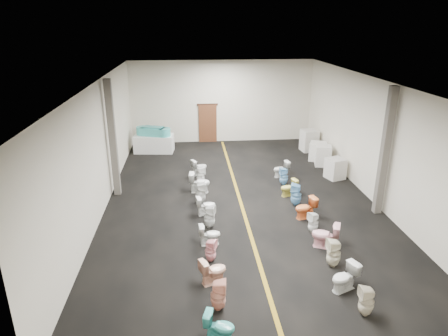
{
  "coord_description": "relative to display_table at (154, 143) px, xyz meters",
  "views": [
    {
      "loc": [
        -1.87,
        -13.84,
        6.45
      ],
      "look_at": [
        -0.52,
        1.0,
        0.94
      ],
      "focal_mm": 32.0,
      "sensor_mm": 36.0,
      "label": 1
    }
  ],
  "objects": [
    {
      "name": "floor",
      "position": [
        3.69,
        -6.35,
        -0.44
      ],
      "size": [
        16.0,
        16.0,
        0.0
      ],
      "primitive_type": "plane",
      "color": "black",
      "rests_on": "ground"
    },
    {
      "name": "ceiling",
      "position": [
        3.69,
        -6.35,
        4.06
      ],
      "size": [
        16.0,
        16.0,
        0.0
      ],
      "primitive_type": "plane",
      "rotation": [
        3.14,
        0.0,
        0.0
      ],
      "color": "black",
      "rests_on": "ground"
    },
    {
      "name": "wall_back",
      "position": [
        3.69,
        1.65,
        1.81
      ],
      "size": [
        10.0,
        0.0,
        10.0
      ],
      "primitive_type": "plane",
      "rotation": [
        1.57,
        0.0,
        0.0
      ],
      "color": "beige",
      "rests_on": "ground"
    },
    {
      "name": "wall_front",
      "position": [
        3.69,
        -14.35,
        1.81
      ],
      "size": [
        10.0,
        0.0,
        10.0
      ],
      "primitive_type": "plane",
      "rotation": [
        -1.57,
        0.0,
        0.0
      ],
      "color": "beige",
      "rests_on": "ground"
    },
    {
      "name": "wall_left",
      "position": [
        -1.31,
        -6.35,
        1.81
      ],
      "size": [
        0.0,
        16.0,
        16.0
      ],
      "primitive_type": "plane",
      "rotation": [
        1.57,
        0.0,
        1.57
      ],
      "color": "beige",
      "rests_on": "ground"
    },
    {
      "name": "wall_right",
      "position": [
        8.69,
        -6.35,
        1.81
      ],
      "size": [
        0.0,
        16.0,
        16.0
      ],
      "primitive_type": "plane",
      "rotation": [
        1.57,
        0.0,
        -1.57
      ],
      "color": "beige",
      "rests_on": "ground"
    },
    {
      "name": "aisle_stripe",
      "position": [
        3.69,
        -6.35,
        -0.44
      ],
      "size": [
        0.12,
        15.6,
        0.01
      ],
      "primitive_type": "cube",
      "color": "olive",
      "rests_on": "floor"
    },
    {
      "name": "back_door",
      "position": [
        2.89,
        1.59,
        0.61
      ],
      "size": [
        1.0,
        0.1,
        2.1
      ],
      "primitive_type": "cube",
      "color": "#562D19",
      "rests_on": "floor"
    },
    {
      "name": "door_frame",
      "position": [
        2.89,
        1.6,
        1.68
      ],
      "size": [
        1.15,
        0.08,
        0.1
      ],
      "primitive_type": "cube",
      "color": "#331C11",
      "rests_on": "back_door"
    },
    {
      "name": "column_left",
      "position": [
        -1.06,
        -5.35,
        1.81
      ],
      "size": [
        0.25,
        0.25,
        4.5
      ],
      "primitive_type": "cube",
      "color": "#59544C",
      "rests_on": "floor"
    },
    {
      "name": "column_right",
      "position": [
        8.44,
        -7.85,
        1.81
      ],
      "size": [
        0.25,
        0.25,
        4.5
      ],
      "primitive_type": "cube",
      "color": "#59544C",
      "rests_on": "floor"
    },
    {
      "name": "display_table",
      "position": [
        0.0,
        0.0,
        0.0
      ],
      "size": [
        2.08,
        1.19,
        0.88
      ],
      "primitive_type": "cube",
      "rotation": [
        0.0,
        0.0,
        -0.1
      ],
      "color": "white",
      "rests_on": "floor"
    },
    {
      "name": "bathtub",
      "position": [
        -0.0,
        0.0,
        0.63
      ],
      "size": [
        1.78,
        1.09,
        0.55
      ],
      "rotation": [
        0.0,
        0.0,
        -0.36
      ],
      "color": "#3CAEAC",
      "rests_on": "display_table"
    },
    {
      "name": "appliance_crate_a",
      "position": [
        8.09,
        -4.52,
        0.0
      ],
      "size": [
        0.88,
        0.88,
        0.89
      ],
      "primitive_type": "cube",
      "rotation": [
        0.0,
        0.0,
        0.33
      ],
      "color": "beige",
      "rests_on": "floor"
    },
    {
      "name": "appliance_crate_b",
      "position": [
        8.09,
        -2.86,
        0.04
      ],
      "size": [
        0.86,
        0.86,
        0.97
      ],
      "primitive_type": "cube",
      "rotation": [
        0.0,
        0.0,
        -0.25
      ],
      "color": "silver",
      "rests_on": "floor"
    },
    {
      "name": "appliance_crate_c",
      "position": [
        8.09,
        -2.07,
        -0.0
      ],
      "size": [
        1.02,
        1.02,
        0.88
      ],
      "primitive_type": "cube",
      "rotation": [
        0.0,
        0.0,
        -0.4
      ],
      "color": "white",
      "rests_on": "floor"
    },
    {
      "name": "appliance_crate_d",
      "position": [
        8.09,
        -0.59,
        0.11
      ],
      "size": [
        0.87,
        0.87,
        1.11
      ],
      "primitive_type": "cube",
      "rotation": [
        0.0,
        0.0,
        0.13
      ],
      "color": "beige",
      "rests_on": "floor"
    },
    {
      "name": "toilet_left_0",
      "position": [
        2.35,
        -13.42,
        -0.11
      ],
      "size": [
        0.74,
        0.56,
        0.67
      ],
      "primitive_type": "imported",
      "rotation": [
        0.0,
        0.0,
        1.25
      ],
      "color": "teal",
      "rests_on": "floor"
    },
    {
      "name": "toilet_left_1",
      "position": [
        2.39,
        -12.47,
        -0.04
      ],
      "size": [
        0.41,
        0.4,
        0.8
      ],
      "primitive_type": "imported",
      "rotation": [
        0.0,
        0.0,
        1.46
      ],
      "color": "#E9A088",
      "rests_on": "floor"
    },
    {
      "name": "toilet_left_2",
      "position": [
        2.34,
        -11.42,
        -0.08
      ],
      "size": [
        0.81,
        0.64,
        0.72
      ],
      "primitive_type": "imported",
      "rotation": [
        0.0,
        0.0,
        1.96
      ],
      "color": "#EFB195",
      "rests_on": "floor"
    },
    {
      "name": "toilet_left_3",
      "position": [
        2.33,
        -10.43,
        -0.09
      ],
      "size": [
        0.42,
        0.42,
        0.7
      ],
      "primitive_type": "imported",
      "rotation": [
        0.0,
        0.0,
        1.14
      ],
      "color": "#F8A7AE",
      "rests_on": "floor"
    },
    {
      "name": "toilet_left_4",
      "position": [
        2.36,
        -9.51,
        -0.11
      ],
      "size": [
        0.68,
        0.42,
        0.67
      ],
      "primitive_type": "imported",
      "rotation": [
        0.0,
        0.0,
        1.65
      ],
      "color": "silver",
      "rests_on": "floor"
    },
    {
      "name": "toilet_left_5",
      "position": [
        2.41,
        -8.45,
        -0.05
      ],
      "size": [
        0.46,
        0.45,
        0.79
      ],
      "primitive_type": "imported",
      "rotation": [
        0.0,
        0.0,
        1.25
      ],
      "color": "silver",
      "rests_on": "floor"
    },
    {
      "name": "toilet_left_6",
      "position": [
        2.34,
        -7.48,
        -0.1
      ],
      "size": [
        0.73,
        0.5,
        0.69
      ],
      "primitive_type": "imported",
      "rotation": [
        0.0,
        0.0,
        1.75
      ],
      "color": "white",
      "rests_on": "floor"
    },
    {
      "name": "toilet_left_7",
      "position": [
        2.19,
        -6.56,
        -0.02
      ],
      "size": [
        0.4,
        0.39,
        0.84
      ],
      "primitive_type": "imported",
      "rotation": [
        0.0,
        0.0,
        1.61
      ],
      "color": "silver",
      "rests_on": "floor"
    },
    {
      "name": "toilet_left_8",
      "position": [
        2.19,
        -5.49,
        -0.03
      ],
      "size": [
        0.85,
        0.54,
        0.82
      ],
      "primitive_type": "imported",
      "rotation": [
        0.0,
        0.0,
        1.47
      ],
      "color": "white",
      "rests_on": "floor"
    },
    {
      "name": "toilet_left_9",
      "position": [
        2.26,
        -4.59,
        -0.07
      ],
      "size": [
        0.44,
        0.44,
        0.75
      ],
      "primitive_type": "imported",
      "rotation": [
        0.0,
        0.0,
        1.94
      ],
      "color": "white",
      "rests_on": "floor"
    },
    {
      "name": "toilet_left_10",
      "position": [
        2.23,
        -3.55,
        -0.09
      ],
      "size": [
        0.8,
        0.65,
        0.71
      ],
      "primitive_type": "imported",
      "rotation": [
        0.0,
        0.0,
        2.0
      ],
      "color": "silver",
      "rests_on": "floor"
    },
    {
      "name": "toilet_right_0",
      "position": [
        5.78,
        -12.97,
        -0.06
      ],
      "size": [
        0.36,
        0.35,
        0.77
      ],
      "primitive_type": "imported",
      "rotation": [
        0.0,
        0.0,
        -1.57
      ],
      "color": "beige",
      "rests_on": "floor"
    },
    {
      "name": "toilet_right_1",
      "position": [
        5.63,
        -12.03,
        -0.07
      ],
      "size": [
        0.83,
        0.67,
        0.74
      ],
      "primitive_type": "imported",
      "rotation": [
        0.0,
        0.0,
        -1.15
      ],
      "color": "silver",
      "rests_on": "floor"
    },
    {
      "name": "toilet_right_2",
      "position": [
        5.71,
        -10.99,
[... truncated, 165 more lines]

